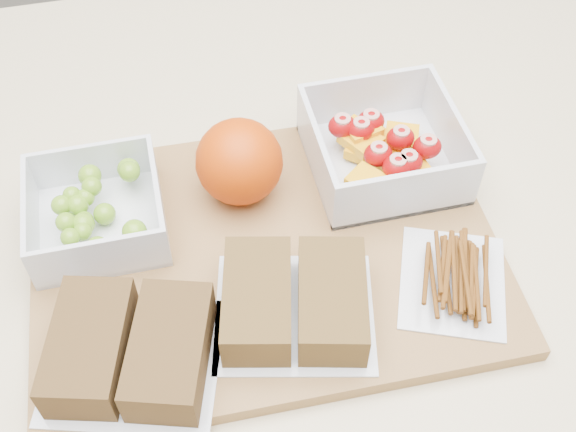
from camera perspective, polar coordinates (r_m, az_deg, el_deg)
The scene contains 7 objects.
cutting_board at distance 0.66m, azimuth -1.72°, elevation -3.01°, with size 0.42×0.30×0.02m, color olive.
grape_container at distance 0.68m, azimuth -14.76°, elevation 0.37°, with size 0.12×0.12×0.05m.
fruit_container at distance 0.71m, azimuth 7.52°, elevation 5.26°, with size 0.14×0.14×0.06m.
orange at distance 0.67m, azimuth -3.88°, elevation 4.31°, with size 0.08×0.08×0.08m, color #CA3E04.
sandwich_bag_left at distance 0.59m, azimuth -12.37°, elevation -10.26°, with size 0.17×0.16×0.04m.
sandwich_bag_center at distance 0.60m, azimuth 0.53°, elevation -6.74°, with size 0.16×0.15×0.04m.
pretzel_bag at distance 0.64m, azimuth 13.02°, elevation -4.56°, with size 0.12×0.14×0.02m.
Camera 1 is at (-0.09, -0.39, 1.45)m, focal length 45.00 mm.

